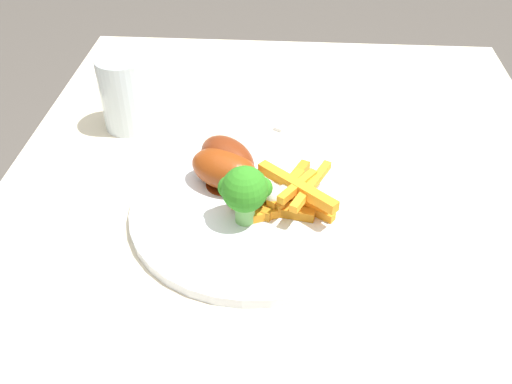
% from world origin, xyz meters
% --- Properties ---
extents(dining_table, '(0.91, 0.70, 0.76)m').
position_xyz_m(dining_table, '(0.00, 0.00, 0.62)').
color(dining_table, beige).
rests_on(dining_table, ground_plane).
extents(dinner_plate, '(0.28, 0.28, 0.01)m').
position_xyz_m(dinner_plate, '(0.01, -0.04, 0.76)').
color(dinner_plate, silver).
rests_on(dinner_plate, dining_table).
extents(broccoli_floret_front, '(0.05, 0.06, 0.07)m').
position_xyz_m(broccoli_floret_front, '(0.04, -0.04, 0.81)').
color(broccoli_floret_front, '#73B95F').
rests_on(broccoli_floret_front, dinner_plate).
extents(carrot_fries_pile, '(0.12, 0.12, 0.04)m').
position_xyz_m(carrot_fries_pile, '(0.01, 0.00, 0.79)').
color(carrot_fries_pile, orange).
rests_on(carrot_fries_pile, dinner_plate).
extents(chicken_drumstick_near, '(0.08, 0.13, 0.04)m').
position_xyz_m(chicken_drumstick_near, '(-0.02, -0.07, 0.79)').
color(chicken_drumstick_near, '#5F1F09').
rests_on(chicken_drumstick_near, dinner_plate).
extents(chicken_drumstick_far, '(0.12, 0.11, 0.05)m').
position_xyz_m(chicken_drumstick_far, '(-0.04, -0.07, 0.79)').
color(chicken_drumstick_far, '#4D190A').
rests_on(chicken_drumstick_far, dinner_plate).
extents(fork, '(0.17, 0.11, 0.00)m').
position_xyz_m(fork, '(-0.24, 0.03, 0.76)').
color(fork, silver).
rests_on(fork, dining_table).
extents(water_glass, '(0.07, 0.07, 0.10)m').
position_xyz_m(water_glass, '(-0.16, -0.22, 0.81)').
color(water_glass, silver).
rests_on(water_glass, dining_table).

